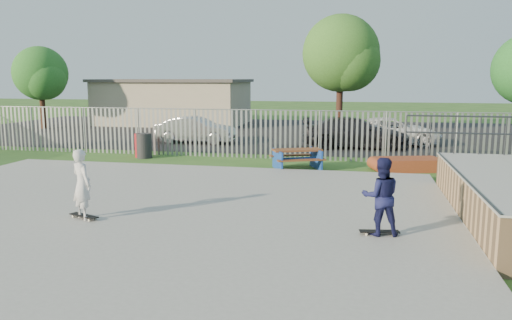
% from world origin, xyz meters
% --- Properties ---
extents(ground, '(120.00, 120.00, 0.00)m').
position_xyz_m(ground, '(0.00, 0.00, 0.00)').
color(ground, '#2C561D').
rests_on(ground, ground).
extents(concrete_slab, '(15.00, 12.00, 0.15)m').
position_xyz_m(concrete_slab, '(0.00, 0.00, 0.07)').
color(concrete_slab, gray).
rests_on(concrete_slab, ground).
extents(fence, '(26.04, 16.02, 2.00)m').
position_xyz_m(fence, '(1.00, 4.59, 1.00)').
color(fence, gray).
rests_on(fence, ground).
extents(picnic_table, '(2.17, 2.01, 0.74)m').
position_xyz_m(picnic_table, '(2.99, 6.83, 0.38)').
color(picnic_table, brown).
rests_on(picnic_table, ground).
extents(funbox, '(2.46, 1.71, 0.45)m').
position_xyz_m(funbox, '(6.92, 7.38, 0.22)').
color(funbox, maroon).
rests_on(funbox, ground).
extents(trash_bin_red, '(0.60, 0.60, 1.00)m').
position_xyz_m(trash_bin_red, '(-3.74, 8.30, 0.50)').
color(trash_bin_red, maroon).
rests_on(trash_bin_red, ground).
extents(trash_bin_grey, '(0.62, 0.62, 1.03)m').
position_xyz_m(trash_bin_grey, '(-3.54, 8.08, 0.51)').
color(trash_bin_grey, '#242426').
rests_on(trash_bin_grey, ground).
extents(parking_lot, '(40.00, 18.00, 0.02)m').
position_xyz_m(parking_lot, '(0.00, 19.00, 0.01)').
color(parking_lot, black).
rests_on(parking_lot, ground).
extents(car_silver, '(4.05, 1.41, 1.33)m').
position_xyz_m(car_silver, '(-2.96, 13.01, 0.69)').
color(car_silver, '#AFAFB4').
rests_on(car_silver, parking_lot).
extents(car_dark, '(5.06, 2.41, 1.42)m').
position_xyz_m(car_dark, '(4.97, 12.81, 0.73)').
color(car_dark, black).
rests_on(car_dark, parking_lot).
extents(car_white, '(5.05, 2.80, 1.34)m').
position_xyz_m(car_white, '(6.66, 14.30, 0.69)').
color(car_white, white).
rests_on(car_white, parking_lot).
extents(building, '(10.40, 6.40, 3.20)m').
position_xyz_m(building, '(-8.00, 23.00, 1.61)').
color(building, '#B3A88A').
rests_on(building, ground).
extents(tree_left, '(3.44, 3.44, 5.31)m').
position_xyz_m(tree_left, '(-15.10, 17.99, 3.57)').
color(tree_left, '#41261A').
rests_on(tree_left, ground).
extents(tree_mid, '(4.53, 4.53, 6.99)m').
position_xyz_m(tree_mid, '(3.92, 19.39, 4.71)').
color(tree_mid, '#402419').
rests_on(tree_mid, ground).
extents(skateboard_a, '(0.82, 0.33, 0.08)m').
position_xyz_m(skateboard_a, '(5.67, -0.94, 0.19)').
color(skateboard_a, black).
rests_on(skateboard_a, concrete_slab).
extents(skateboard_b, '(0.82, 0.48, 0.08)m').
position_xyz_m(skateboard_b, '(-0.84, -1.12, 0.19)').
color(skateboard_b, black).
rests_on(skateboard_b, concrete_slab).
extents(skater_navy, '(0.86, 0.72, 1.58)m').
position_xyz_m(skater_navy, '(5.67, -0.94, 0.94)').
color(skater_navy, '#151843').
rests_on(skater_navy, concrete_slab).
extents(skater_white, '(0.69, 0.62, 1.58)m').
position_xyz_m(skater_white, '(-0.84, -1.12, 0.94)').
color(skater_white, silver).
rests_on(skater_white, concrete_slab).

